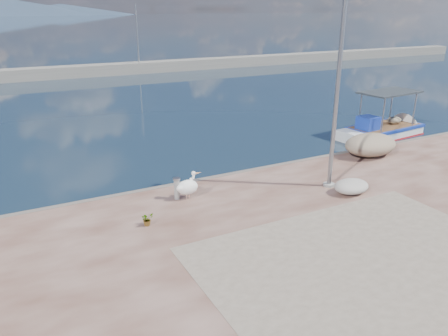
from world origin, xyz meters
TOP-DOWN VIEW (x-y plane):
  - ground at (0.00, 0.00)m, footprint 1400.00×1400.00m
  - quay_patch at (1.00, -3.00)m, footprint 9.00×7.00m
  - breakwater at (-0.00, 40.00)m, footprint 120.00×2.20m
  - boat_right at (12.41, 7.45)m, footprint 6.44×2.63m
  - pelican at (-1.63, 3.47)m, footprint 1.06×0.62m
  - lamp_post at (3.68, 2.09)m, footprint 0.44×0.96m
  - bollard_near at (-1.98, 3.66)m, footprint 0.26×0.26m
  - potted_plant at (-3.59, 2.19)m, footprint 0.46×0.43m
  - net_pile_d at (3.95, 1.15)m, footprint 1.38×1.04m
  - net_pile_c at (7.87, 4.12)m, footprint 2.61×1.87m

SIDE VIEW (x-z plane):
  - ground at x=0.00m, z-range 0.00..0.00m
  - boat_right at x=12.41m, z-range -1.27..1.75m
  - quay_patch at x=1.00m, z-range 0.50..0.51m
  - breakwater at x=0.00m, z-range -3.15..4.35m
  - potted_plant at x=-3.59m, z-range 0.50..0.92m
  - net_pile_d at x=3.95m, z-range 0.50..1.02m
  - bollard_near at x=-1.98m, z-range 0.53..1.34m
  - pelican at x=-1.63m, z-range 0.47..1.47m
  - net_pile_c at x=7.87m, z-range 0.50..1.53m
  - lamp_post at x=3.68m, z-range 0.30..7.30m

